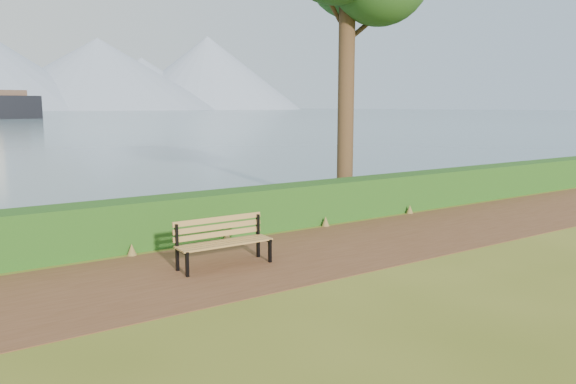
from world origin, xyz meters
TOP-DOWN VIEW (x-y plane):
  - ground at (0.00, 0.00)m, footprint 140.00×140.00m
  - path at (0.00, 0.30)m, footprint 40.00×3.40m
  - hedge at (0.00, 2.60)m, footprint 32.00×0.85m
  - bench at (-2.05, 0.44)m, footprint 1.78×0.55m

SIDE VIEW (x-z plane):
  - ground at x=0.00m, z-range 0.00..0.00m
  - path at x=0.00m, z-range 0.00..0.01m
  - hedge at x=0.00m, z-range 0.00..1.00m
  - bench at x=-2.05m, z-range 0.07..0.96m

